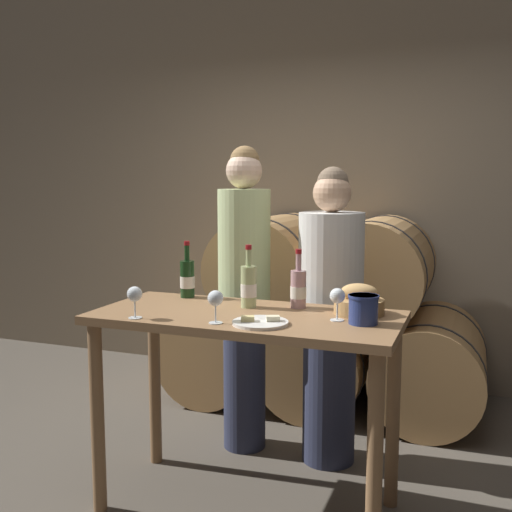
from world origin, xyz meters
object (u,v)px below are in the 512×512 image
(wine_glass_center, at_px, (337,297))
(person_right, at_px, (330,315))
(cheese_plate, at_px, (260,322))
(person_left, at_px, (244,293))
(wine_bottle_red, at_px, (187,278))
(wine_bottle_rose, at_px, (298,288))
(blue_crock, at_px, (363,308))
(wine_glass_far_left, at_px, (135,295))
(bread_basket, at_px, (359,302))
(tasting_table, at_px, (246,347))
(wine_bottle_white, at_px, (249,286))
(wine_glass_left, at_px, (215,299))

(wine_glass_center, bearing_deg, person_right, 105.97)
(cheese_plate, bearing_deg, person_left, 116.03)
(wine_bottle_red, height_order, wine_bottle_rose, wine_bottle_red)
(blue_crock, height_order, wine_glass_far_left, wine_glass_far_left)
(person_left, distance_m, wine_glass_center, 0.92)
(person_left, height_order, blue_crock, person_left)
(wine_bottle_red, bearing_deg, bread_basket, -5.03)
(tasting_table, bearing_deg, wine_glass_far_left, -148.31)
(blue_crock, xyz_separation_m, bread_basket, (-0.05, 0.18, -0.01))
(wine_bottle_white, xyz_separation_m, wine_bottle_rose, (0.23, 0.08, -0.01))
(wine_glass_left, bearing_deg, wine_bottle_white, 87.64)
(wine_bottle_rose, relative_size, blue_crock, 2.14)
(wine_bottle_rose, distance_m, wine_glass_far_left, 0.77)
(person_right, xyz_separation_m, wine_bottle_white, (-0.28, -0.49, 0.23))
(person_right, xyz_separation_m, bread_basket, (0.24, -0.45, 0.18))
(person_left, distance_m, person_right, 0.51)
(bread_basket, relative_size, wine_glass_center, 1.59)
(person_left, relative_size, cheese_plate, 7.27)
(tasting_table, xyz_separation_m, wine_glass_center, (0.42, 0.01, 0.26))
(wine_bottle_red, height_order, blue_crock, wine_bottle_red)
(tasting_table, height_order, wine_glass_center, wine_glass_center)
(person_right, distance_m, wine_bottle_rose, 0.47)
(tasting_table, height_order, person_left, person_left)
(wine_bottle_red, height_order, wine_bottle_white, wine_bottle_white)
(wine_glass_left, bearing_deg, cheese_plate, 15.36)
(tasting_table, bearing_deg, person_left, 112.33)
(wine_glass_center, bearing_deg, wine_bottle_rose, 140.23)
(wine_bottle_red, xyz_separation_m, wine_glass_left, (0.37, -0.47, 0.00))
(wine_bottle_red, relative_size, blue_crock, 2.23)
(person_left, relative_size, wine_bottle_white, 5.76)
(person_right, height_order, wine_glass_center, person_right)
(cheese_plate, height_order, wine_glass_far_left, wine_glass_far_left)
(cheese_plate, relative_size, wine_glass_far_left, 1.67)
(cheese_plate, xyz_separation_m, wine_glass_center, (0.29, 0.18, 0.09))
(wine_bottle_rose, distance_m, wine_glass_left, 0.49)
(person_right, bearing_deg, person_left, 179.99)
(person_right, bearing_deg, wine_bottle_red, -151.37)
(person_right, distance_m, bread_basket, 0.54)
(wine_bottle_rose, distance_m, bread_basket, 0.30)
(wine_bottle_white, bearing_deg, wine_glass_left, -92.36)
(blue_crock, height_order, wine_glass_left, wine_glass_left)
(wine_bottle_white, bearing_deg, tasting_table, -73.71)
(tasting_table, xyz_separation_m, wine_glass_far_left, (-0.42, -0.26, 0.26))
(blue_crock, bearing_deg, bread_basket, 106.05)
(wine_glass_center, bearing_deg, wine_bottle_white, 165.47)
(person_right, height_order, wine_glass_left, person_right)
(bread_basket, distance_m, cheese_plate, 0.49)
(wine_bottle_white, distance_m, wine_glass_center, 0.47)
(cheese_plate, relative_size, wine_glass_center, 1.67)
(tasting_table, height_order, wine_bottle_red, wine_bottle_red)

